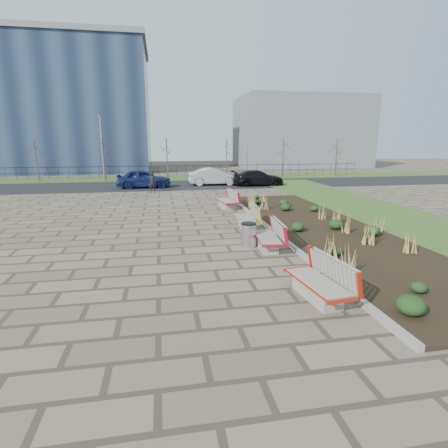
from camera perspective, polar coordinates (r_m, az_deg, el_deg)
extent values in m
plane|color=#70614D|center=(9.75, -5.64, -9.57)|extent=(120.00, 120.00, 0.00)
cube|color=black|center=(16.02, 15.65, -0.63)|extent=(4.50, 18.00, 0.10)
cube|color=gray|center=(15.15, 7.69, -0.93)|extent=(0.16, 18.00, 0.15)
cube|color=#33511E|center=(18.57, 28.98, -0.03)|extent=(5.00, 38.00, 0.04)
cube|color=#33511E|center=(37.16, -9.21, 7.41)|extent=(80.00, 5.00, 0.04)
cube|color=black|center=(31.20, -8.97, 6.28)|extent=(80.00, 7.00, 0.02)
cylinder|color=#B2B2B7|center=(12.84, 4.05, -1.81)|extent=(0.55, 0.55, 0.87)
imported|color=black|center=(26.87, -11.60, 6.71)|extent=(0.61, 0.43, 1.57)
imported|color=#121C4F|center=(29.76, -12.94, 7.24)|extent=(4.43, 1.85, 1.50)
imported|color=#9FA1A6|center=(30.86, -1.61, 7.76)|extent=(4.51, 1.66, 1.47)
imported|color=black|center=(30.66, 5.57, 7.50)|extent=(4.51, 1.87, 1.30)
cube|color=slate|center=(55.00, 12.26, 14.38)|extent=(18.00, 12.00, 10.00)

